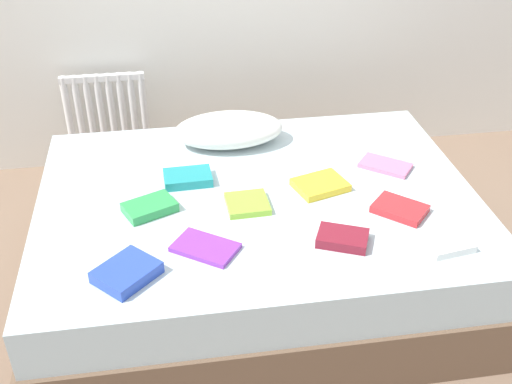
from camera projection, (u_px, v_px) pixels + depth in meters
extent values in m
plane|color=#7F6651|center=(258.00, 279.00, 3.09)|extent=(8.00, 8.00, 0.00)
cube|color=brown|center=(258.00, 257.00, 3.02)|extent=(2.00, 1.50, 0.28)
cube|color=silver|center=(258.00, 214.00, 2.88)|extent=(1.96, 1.46, 0.22)
cylinder|color=white|center=(69.00, 117.00, 3.76)|extent=(0.04, 0.04, 0.51)
cylinder|color=white|center=(80.00, 116.00, 3.76)|extent=(0.04, 0.04, 0.51)
cylinder|color=white|center=(91.00, 115.00, 3.77)|extent=(0.04, 0.04, 0.51)
cylinder|color=white|center=(101.00, 115.00, 3.78)|extent=(0.04, 0.04, 0.51)
cylinder|color=white|center=(112.00, 114.00, 3.79)|extent=(0.04, 0.04, 0.51)
cylinder|color=white|center=(123.00, 113.00, 3.80)|extent=(0.04, 0.04, 0.51)
cylinder|color=white|center=(133.00, 112.00, 3.81)|extent=(0.04, 0.04, 0.51)
cylinder|color=white|center=(144.00, 112.00, 3.81)|extent=(0.04, 0.04, 0.51)
cube|color=white|center=(102.00, 78.00, 3.66)|extent=(0.49, 0.04, 0.04)
cube|color=white|center=(112.00, 148.00, 3.91)|extent=(0.49, 0.04, 0.04)
ellipsoid|color=white|center=(229.00, 130.00, 3.19)|extent=(0.56, 0.31, 0.16)
cube|color=green|center=(150.00, 207.00, 2.70)|extent=(0.25, 0.22, 0.04)
cube|color=yellow|center=(320.00, 185.00, 2.86)|extent=(0.27, 0.23, 0.03)
cube|color=#2847B7|center=(127.00, 272.00, 2.33)|extent=(0.28, 0.28, 0.05)
cube|color=maroon|center=(343.00, 238.00, 2.51)|extent=(0.24, 0.20, 0.04)
cube|color=pink|center=(385.00, 165.00, 3.02)|extent=(0.27, 0.25, 0.02)
cube|color=red|center=(400.00, 209.00, 2.69)|extent=(0.26, 0.26, 0.03)
cube|color=#8CC638|center=(247.00, 204.00, 2.73)|extent=(0.19, 0.19, 0.03)
cube|color=teal|center=(188.00, 178.00, 2.90)|extent=(0.22, 0.16, 0.04)
cube|color=white|center=(446.00, 243.00, 2.49)|extent=(0.20, 0.18, 0.03)
cube|color=purple|center=(205.00, 247.00, 2.48)|extent=(0.29, 0.27, 0.02)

